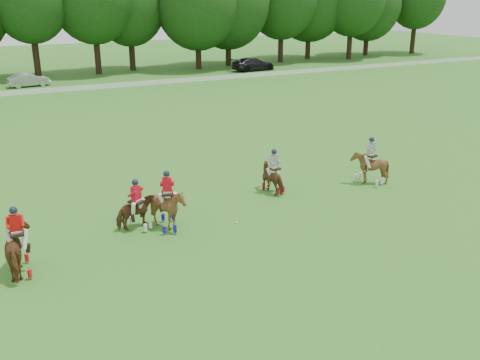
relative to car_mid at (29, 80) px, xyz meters
name	(u,v)px	position (x,y,z in m)	size (l,w,h in m)	color
ground	(230,265)	(1.62, -42.50, -0.66)	(180.00, 180.00, 0.00)	#276C1E
boundary_rail	(54,90)	(1.62, -4.50, -0.44)	(120.00, 0.10, 0.44)	white
car_mid	(29,80)	(0.00, 0.00, 0.00)	(1.40, 4.01, 1.32)	#9D9EA3
car_right	(253,64)	(25.44, 0.00, 0.12)	(2.18, 5.36, 1.56)	black
polo_red_a	(19,249)	(-4.83, -39.78, 0.20)	(1.24, 2.01, 2.37)	#432112
polo_red_b	(137,212)	(-0.33, -38.12, 0.06)	(1.74, 1.69, 2.08)	#432112
polo_red_c	(168,208)	(0.79, -38.61, 0.22)	(1.78, 1.89, 2.40)	#432112
polo_stripe_a	(274,177)	(6.58, -36.96, 0.08)	(1.08, 1.73, 2.09)	#432112
polo_stripe_b	(369,167)	(11.35, -38.06, 0.19)	(1.72, 1.83, 2.35)	#432112
polo_ball	(237,222)	(3.39, -39.45, -0.61)	(0.09, 0.09, 0.09)	white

